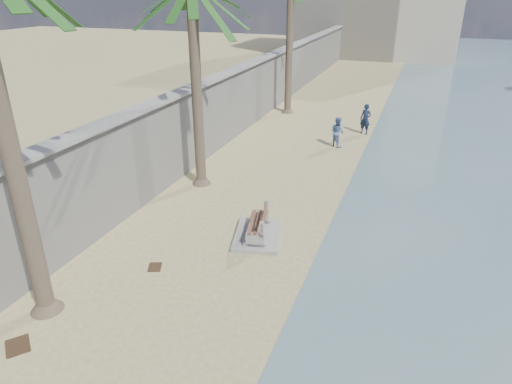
# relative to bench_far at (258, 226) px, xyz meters

# --- Properties ---
(ground_plane) EXTENTS (140.00, 140.00, 0.00)m
(ground_plane) POSITION_rel_bench_far_xyz_m (0.12, -6.10, -0.40)
(ground_plane) COLOR tan
(seawall) EXTENTS (0.45, 70.00, 3.50)m
(seawall) POSITION_rel_bench_far_xyz_m (-5.08, 13.90, 1.35)
(seawall) COLOR gray
(seawall) RESTS_ON ground_plane
(wall_cap) EXTENTS (0.80, 70.00, 0.12)m
(wall_cap) POSITION_rel_bench_far_xyz_m (-5.08, 13.90, 3.15)
(wall_cap) COLOR gray
(wall_cap) RESTS_ON seawall
(bench_far) EXTENTS (1.96, 2.46, 0.91)m
(bench_far) POSITION_rel_bench_far_xyz_m (0.00, 0.00, 0.00)
(bench_far) COLOR gray
(bench_far) RESTS_ON ground_plane
(streetlight) EXTENTS (0.28, 0.28, 5.12)m
(streetlight) POSITION_rel_bench_far_xyz_m (-4.98, 5.90, 6.25)
(streetlight) COLOR #2D2D33
(streetlight) RESTS_ON wall_cap
(person_a) EXTENTS (0.80, 0.65, 1.93)m
(person_a) POSITION_rel_bench_far_xyz_m (1.69, 12.91, 0.57)
(person_a) COLOR #131D36
(person_a) RESTS_ON ground_plane
(person_b) EXTENTS (1.05, 1.02, 1.71)m
(person_b) POSITION_rel_bench_far_xyz_m (0.64, 10.21, 0.46)
(person_b) COLOR #4C699D
(person_b) RESTS_ON ground_plane
(debris_b) EXTENTS (0.83, 0.81, 0.03)m
(debris_b) POSITION_rel_bench_far_xyz_m (-3.51, -6.70, -0.38)
(debris_b) COLOR #382616
(debris_b) RESTS_ON ground_plane
(debris_d) EXTENTS (0.53, 0.58, 0.03)m
(debris_d) POSITION_rel_bench_far_xyz_m (-2.25, -2.76, -0.38)
(debris_d) COLOR #382616
(debris_d) RESTS_ON ground_plane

